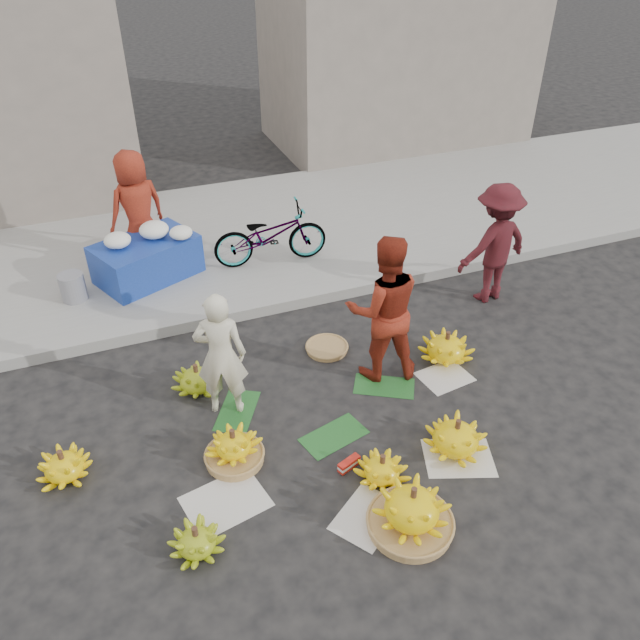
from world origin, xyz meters
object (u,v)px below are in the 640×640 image
object	(u,v)px
banana_bunch_0	(234,448)
bicycle	(270,235)
banana_bunch_4	(456,437)
vendor_cream	(221,355)
flower_table	(147,257)

from	to	relation	value
banana_bunch_0	bicycle	size ratio (longest dim) A/B	0.39
banana_bunch_0	banana_bunch_4	size ratio (longest dim) A/B	0.86
banana_bunch_0	vendor_cream	size ratio (longest dim) A/B	0.44
banana_bunch_0	vendor_cream	xyz separation A→B (m)	(0.11, 0.74, 0.54)
banana_bunch_4	bicycle	xyz separation A→B (m)	(-0.58, 3.99, 0.37)
vendor_cream	flower_table	bearing A→B (deg)	-64.17
banana_bunch_0	flower_table	bearing A→B (deg)	93.85
banana_bunch_4	bicycle	bearing A→B (deg)	98.31
banana_bunch_4	vendor_cream	world-z (taller)	vendor_cream
banana_bunch_0	banana_bunch_4	xyz separation A→B (m)	(2.01, -0.63, 0.01)
flower_table	banana_bunch_0	bearing A→B (deg)	-110.18
vendor_cream	banana_bunch_0	bearing A→B (deg)	100.62
banana_bunch_4	flower_table	distance (m)	4.76
banana_bunch_4	banana_bunch_0	bearing A→B (deg)	162.56
bicycle	flower_table	bearing A→B (deg)	88.34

